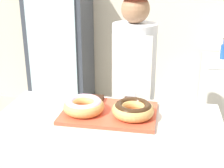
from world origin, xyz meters
The scene contains 9 objects.
wall_back centered at (0.00, 2.13, 1.35)m, with size 8.00×0.06×2.70m.
serving_tray centered at (0.00, 0.00, 0.89)m, with size 0.62×0.43×0.02m.
donut_light_glaze centered at (-0.16, -0.04, 0.95)m, with size 0.27×0.27×0.09m.
donut_chocolate_glaze centered at (0.16, -0.04, 0.95)m, with size 0.27×0.27×0.09m.
brownie_back_left centered at (-0.12, 0.15, 0.92)m, with size 0.09×0.09×0.03m.
brownie_back_right centered at (0.12, 0.15, 0.92)m, with size 0.09×0.09×0.03m.
baker_person centered at (0.10, 0.52, 0.88)m, with size 0.35×0.35×1.66m.
beverage_fridge centered at (-0.94, 1.73, 0.85)m, with size 0.70×0.60×1.70m.
bottle_blue centered at (0.98, 1.78, 0.91)m, with size 0.07×0.07×0.24m.
Camera 1 is at (0.36, -1.84, 1.80)m, focal length 50.00 mm.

